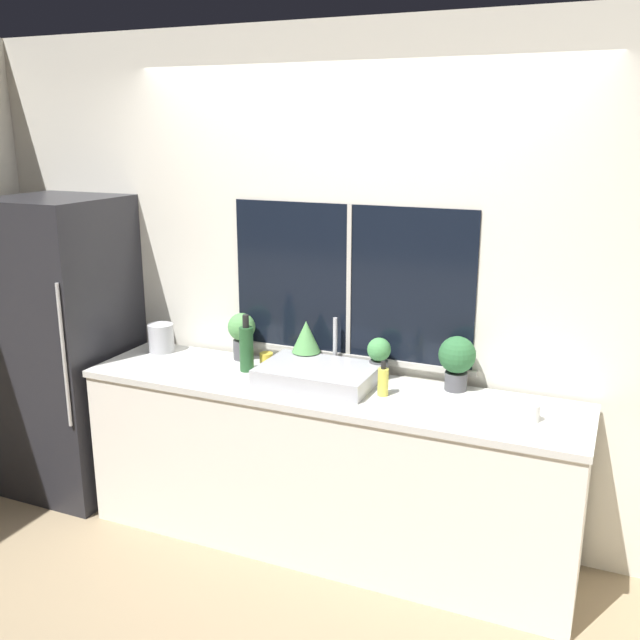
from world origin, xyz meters
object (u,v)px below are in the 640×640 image
object	(u,v)px
sink	(318,374)
soap_bottle	(383,381)
bottle_tall	(246,348)
mug_white	(531,413)
refrigerator	(69,347)
mug_yellow	(266,360)
potted_plant_center_left	(306,343)
potted_plant_center_right	(379,356)
kettle	(161,337)
potted_plant_far_right	(457,359)
potted_plant_far_left	(242,332)

from	to	relation	value
sink	soap_bottle	size ratio (longest dim) A/B	3.32
bottle_tall	mug_white	xyz separation A→B (m)	(1.51, -0.09, -0.09)
refrigerator	mug_yellow	xyz separation A→B (m)	(1.28, 0.13, 0.04)
potted_plant_center_left	mug_yellow	xyz separation A→B (m)	(-0.21, -0.07, -0.11)
potted_plant_center_right	kettle	bearing A→B (deg)	-177.04
potted_plant_center_left	potted_plant_center_right	distance (m)	0.42
sink	bottle_tall	distance (m)	0.44
soap_bottle	mug_yellow	bearing A→B (deg)	168.68
mug_white	kettle	distance (m)	2.15
sink	potted_plant_center_right	bearing A→B (deg)	34.69
sink	potted_plant_center_left	world-z (taller)	sink
kettle	potted_plant_center_right	bearing A→B (deg)	2.96
refrigerator	potted_plant_far_right	bearing A→B (deg)	5.11
potted_plant_center_right	potted_plant_far_right	bearing A→B (deg)	0.00
sink	potted_plant_far_right	bearing A→B (deg)	15.24
refrigerator	potted_plant_far_right	xyz separation A→B (m)	(2.31, 0.21, 0.17)
sink	mug_white	size ratio (longest dim) A/B	7.29
potted_plant_center_left	potted_plant_center_right	world-z (taller)	potted_plant_center_left
potted_plant_center_right	bottle_tall	distance (m)	0.72
potted_plant_far_right	refrigerator	bearing A→B (deg)	-174.89
potted_plant_far_left	bottle_tall	bearing A→B (deg)	-53.54
potted_plant_center_right	potted_plant_center_left	bearing A→B (deg)	180.00
refrigerator	potted_plant_far_left	xyz separation A→B (m)	(1.08, 0.21, 0.16)
potted_plant_far_left	potted_plant_center_left	world-z (taller)	same
potted_plant_center_right	bottle_tall	xyz separation A→B (m)	(-0.70, -0.16, 0.01)
potted_plant_center_right	kettle	distance (m)	1.33
potted_plant_far_right	mug_yellow	xyz separation A→B (m)	(-1.03, -0.07, -0.12)
soap_bottle	potted_plant_far_right	bearing A→B (deg)	35.24
soap_bottle	mug_yellow	world-z (taller)	soap_bottle
potted_plant_far_left	mug_white	bearing A→B (deg)	-8.88
refrigerator	potted_plant_far_left	size ratio (longest dim) A/B	6.68
potted_plant_far_right	kettle	size ratio (longest dim) A/B	1.51
potted_plant_center_right	refrigerator	bearing A→B (deg)	-173.80
bottle_tall	sink	bearing A→B (deg)	-2.53
potted_plant_center_left	kettle	world-z (taller)	potted_plant_center_left
kettle	refrigerator	bearing A→B (deg)	-166.53
soap_bottle	mug_yellow	size ratio (longest dim) A/B	2.14
potted_plant_far_left	potted_plant_far_right	xyz separation A→B (m)	(1.23, 0.00, 0.01)
potted_plant_center_left	mug_white	world-z (taller)	potted_plant_center_left
sink	bottle_tall	bearing A→B (deg)	177.47
refrigerator	potted_plant_far_right	distance (m)	2.33
potted_plant_center_right	mug_white	distance (m)	0.86
potted_plant_far_left	soap_bottle	world-z (taller)	potted_plant_far_left
potted_plant_center_left	mug_yellow	size ratio (longest dim) A/B	3.24
soap_bottle	bottle_tall	bearing A→B (deg)	176.05
sink	mug_white	xyz separation A→B (m)	(1.08, -0.07, -0.01)
soap_bottle	kettle	size ratio (longest dim) A/B	0.96
sink	potted_plant_far_right	world-z (taller)	sink
mug_yellow	potted_plant_center_right	bearing A→B (deg)	6.83
potted_plant_center_left	kettle	bearing A→B (deg)	-175.69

